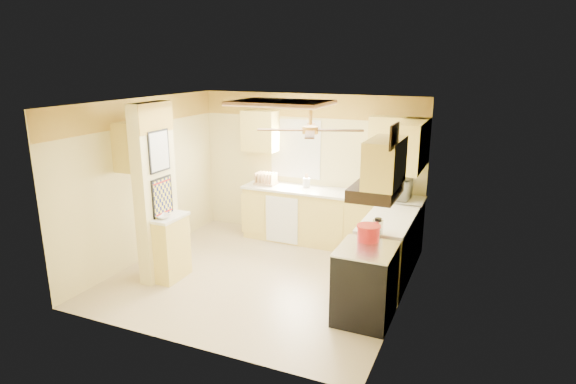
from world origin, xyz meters
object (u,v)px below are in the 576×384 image
at_px(bowl, 163,217).
at_px(dutch_oven, 368,233).
at_px(kettle, 378,227).
at_px(stove, 365,283).
at_px(microwave, 392,188).

bearing_deg(bowl, dutch_oven, 7.35).
xyz_separation_m(bowl, kettle, (2.85, 0.57, 0.07)).
height_order(bowl, dutch_oven, dutch_oven).
height_order(stove, kettle, kettle).
distance_m(microwave, bowl, 3.50).
bearing_deg(stove, kettle, 87.91).
xyz_separation_m(stove, kettle, (0.02, 0.46, 0.57)).
xyz_separation_m(dutch_oven, kettle, (0.06, 0.21, 0.02)).
height_order(stove, bowl, bowl).
bearing_deg(kettle, bowl, -168.65).
bearing_deg(kettle, microwave, 96.00).
bearing_deg(kettle, dutch_oven, -106.85).
bearing_deg(dutch_oven, bowl, -172.65).
distance_m(microwave, kettle, 1.70).
height_order(stove, dutch_oven, dutch_oven).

